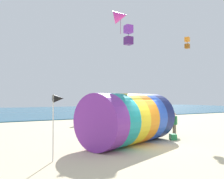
% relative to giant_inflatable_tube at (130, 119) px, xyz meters
% --- Properties ---
extents(ground_plane, '(120.00, 120.00, 0.00)m').
position_rel_giant_inflatable_tube_xyz_m(ground_plane, '(0.41, -1.12, -1.42)').
color(ground_plane, beige).
extents(sea, '(120.00, 40.00, 0.10)m').
position_rel_giant_inflatable_tube_xyz_m(sea, '(0.41, 36.60, -1.37)').
color(sea, '#236084').
rests_on(sea, ground).
extents(giant_inflatable_tube, '(6.53, 4.87, 2.85)m').
position_rel_giant_inflatable_tube_xyz_m(giant_inflatable_tube, '(0.00, 0.00, 0.00)').
color(giant_inflatable_tube, purple).
rests_on(giant_inflatable_tube, ground).
extents(kite_handler, '(0.35, 0.42, 1.60)m').
position_rel_giant_inflatable_tube_xyz_m(kite_handler, '(4.29, 0.97, -0.62)').
color(kite_handler, '#726651').
rests_on(kite_handler, ground).
extents(kite_orange_box, '(0.44, 0.44, 0.94)m').
position_rel_giant_inflatable_tube_xyz_m(kite_orange_box, '(6.78, 2.11, 5.48)').
color(kite_orange_box, orange).
extents(kite_purple_box, '(0.56, 0.56, 1.58)m').
position_rel_giant_inflatable_tube_xyz_m(kite_purple_box, '(2.44, 3.85, 5.95)').
color(kite_purple_box, purple).
extents(kite_magenta_delta, '(1.74, 1.69, 2.22)m').
position_rel_giant_inflatable_tube_xyz_m(kite_magenta_delta, '(3.29, 6.38, 8.26)').
color(kite_magenta_delta, '#D1339E').
extents(bystander_near_water, '(0.42, 0.36, 1.56)m').
position_rel_giant_inflatable_tube_xyz_m(bystander_near_water, '(2.56, 9.33, -0.64)').
color(bystander_near_water, '#726651').
rests_on(bystander_near_water, ground).
extents(bystander_mid_beach, '(0.42, 0.37, 1.66)m').
position_rel_giant_inflatable_tube_xyz_m(bystander_mid_beach, '(0.88, 10.32, -0.58)').
color(bystander_mid_beach, '#726651').
rests_on(bystander_mid_beach, ground).
extents(beach_flag, '(0.47, 0.36, 2.77)m').
position_rel_giant_inflatable_tube_xyz_m(beach_flag, '(-4.68, -1.72, 1.03)').
color(beach_flag, silver).
rests_on(beach_flag, ground).
extents(cooler_box, '(0.55, 0.62, 0.36)m').
position_rel_giant_inflatable_tube_xyz_m(cooler_box, '(3.15, -0.12, -1.24)').
color(cooler_box, '#268C4C').
rests_on(cooler_box, ground).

